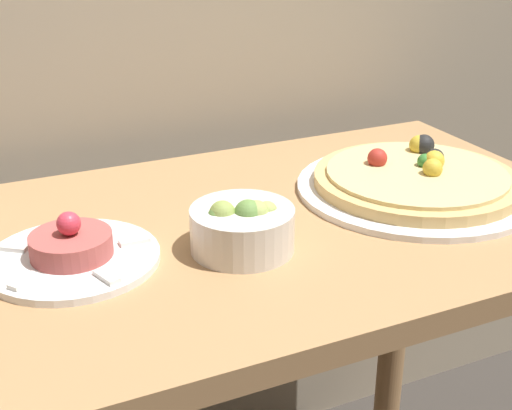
% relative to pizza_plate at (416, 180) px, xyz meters
% --- Properties ---
extents(dining_table, '(1.02, 0.61, 0.78)m').
position_rel_pizza_plate_xyz_m(dining_table, '(-0.27, 0.00, -0.16)').
color(dining_table, '#AD7F51').
rests_on(dining_table, ground_plane).
extents(pizza_plate, '(0.38, 0.38, 0.06)m').
position_rel_pizza_plate_xyz_m(pizza_plate, '(0.00, 0.00, 0.00)').
color(pizza_plate, white).
rests_on(pizza_plate, dining_table).
extents(tartare_plate, '(0.22, 0.22, 0.07)m').
position_rel_pizza_plate_xyz_m(tartare_plate, '(-0.54, -0.01, -0.00)').
color(tartare_plate, white).
rests_on(tartare_plate, dining_table).
extents(small_bowl, '(0.14, 0.14, 0.07)m').
position_rel_pizza_plate_xyz_m(small_bowl, '(-0.33, -0.07, 0.02)').
color(small_bowl, silver).
rests_on(small_bowl, dining_table).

